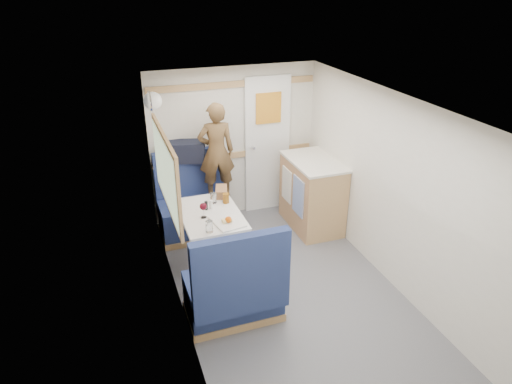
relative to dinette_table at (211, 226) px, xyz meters
name	(u,v)px	position (x,y,z in m)	size (l,w,h in m)	color
floor	(303,313)	(0.65, -1.00, -0.57)	(4.50, 4.50, 0.00)	#515156
ceiling	(314,115)	(0.65, -1.00, 1.43)	(4.50, 4.50, 0.00)	silver
wall_back	(234,144)	(0.65, 1.25, 0.43)	(2.20, 0.02, 2.00)	silver
wall_left	(185,246)	(-0.45, -1.00, 0.43)	(0.02, 4.50, 2.00)	silver
wall_right	(412,205)	(1.75, -1.00, 0.43)	(0.02, 4.50, 2.00)	silver
oak_trim_low	(235,155)	(0.65, 1.23, 0.28)	(2.15, 0.02, 0.08)	#AC7A4D
oak_trim_high	(233,84)	(0.65, 1.23, 1.21)	(2.15, 0.02, 0.08)	#AC7A4D
side_window	(165,172)	(-0.43, 0.00, 0.68)	(0.04, 1.30, 0.72)	#9AA98F
rear_door	(267,143)	(1.10, 1.22, 0.41)	(0.62, 0.12, 1.86)	white
dinette_table	(211,226)	(0.00, 0.00, 0.00)	(0.62, 0.92, 0.72)	white
bench_far	(195,212)	(0.00, 0.86, -0.27)	(0.90, 0.59, 1.05)	navy
bench_near	(235,294)	(0.00, -0.86, -0.27)	(0.90, 0.59, 1.05)	navy
ledge	(188,162)	(0.00, 1.12, 0.31)	(0.90, 0.14, 0.04)	#AC7A4D
dome_light	(153,101)	(-0.39, 0.85, 1.18)	(0.20, 0.20, 0.20)	white
galley_counter	(312,193)	(1.47, 0.55, -0.10)	(0.57, 0.92, 0.92)	#AC7A4D
person	(216,152)	(0.31, 0.88, 0.49)	(0.44, 0.29, 1.22)	brown
duffel_bag	(184,151)	(-0.04, 1.12, 0.46)	(0.52, 0.25, 0.25)	black
tray	(227,222)	(0.11, -0.26, 0.16)	(0.27, 0.35, 0.02)	white
orange_fruit	(228,220)	(0.12, -0.29, 0.21)	(0.07, 0.07, 0.07)	orange
cheese_block	(227,221)	(0.10, -0.28, 0.19)	(0.10, 0.06, 0.03)	#F5D98D
wine_glass	(203,207)	(-0.09, -0.07, 0.28)	(0.08, 0.08, 0.17)	white
tumbler_left	(209,226)	(-0.10, -0.38, 0.21)	(0.07, 0.07, 0.12)	white
tumbler_right	(213,198)	(0.09, 0.23, 0.21)	(0.07, 0.07, 0.11)	white
beer_glass	(226,198)	(0.22, 0.18, 0.21)	(0.07, 0.07, 0.11)	#895313
pepper_grinder	(206,206)	(-0.02, 0.09, 0.20)	(0.04, 0.04, 0.10)	black
salt_grinder	(211,204)	(0.04, 0.11, 0.20)	(0.04, 0.04, 0.09)	white
bread_loaf	(221,192)	(0.22, 0.37, 0.20)	(0.13, 0.23, 0.10)	olive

